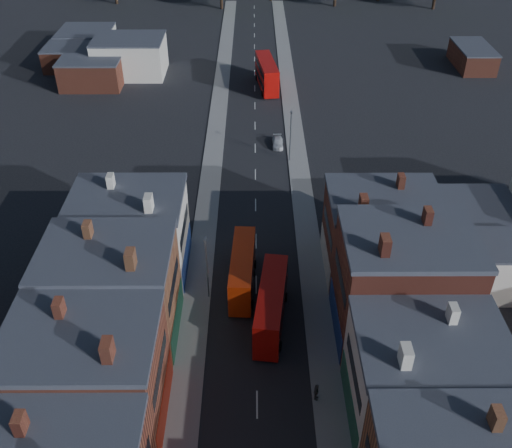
{
  "coord_description": "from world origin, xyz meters",
  "views": [
    {
      "loc": [
        -0.24,
        -15.85,
        43.16
      ],
      "look_at": [
        0.0,
        36.33,
        5.29
      ],
      "focal_mm": 40.0,
      "sensor_mm": 36.0,
      "label": 1
    }
  ],
  "objects_px": {
    "car_2": "(246,266)",
    "ped_3": "(316,392)",
    "bus_0": "(243,270)",
    "bus_1": "(271,305)",
    "car_3": "(278,143)",
    "bus_2": "(267,73)"
  },
  "relations": [
    {
      "from": "bus_0",
      "to": "car_3",
      "type": "distance_m",
      "value": 33.47
    },
    {
      "from": "bus_2",
      "to": "ped_3",
      "type": "xyz_separation_m",
      "value": [
        3.02,
        -71.79,
        -1.78
      ]
    },
    {
      "from": "bus_0",
      "to": "bus_1",
      "type": "height_order",
      "value": "bus_1"
    },
    {
      "from": "bus_1",
      "to": "bus_2",
      "type": "relative_size",
      "value": 0.9
    },
    {
      "from": "bus_1",
      "to": "car_2",
      "type": "bearing_deg",
      "value": 114.92
    },
    {
      "from": "bus_0",
      "to": "car_2",
      "type": "height_order",
      "value": "bus_0"
    },
    {
      "from": "bus_0",
      "to": "bus_2",
      "type": "height_order",
      "value": "bus_2"
    },
    {
      "from": "bus_2",
      "to": "car_3",
      "type": "bearing_deg",
      "value": -94.49
    },
    {
      "from": "ped_3",
      "to": "bus_1",
      "type": "bearing_deg",
      "value": 43.39
    },
    {
      "from": "bus_1",
      "to": "car_3",
      "type": "relative_size",
      "value": 2.77
    },
    {
      "from": "car_2",
      "to": "ped_3",
      "type": "relative_size",
      "value": 2.34
    },
    {
      "from": "bus_2",
      "to": "ped_3",
      "type": "distance_m",
      "value": 71.88
    },
    {
      "from": "car_3",
      "to": "ped_3",
      "type": "height_order",
      "value": "ped_3"
    },
    {
      "from": "car_3",
      "to": "ped_3",
      "type": "bearing_deg",
      "value": -87.46
    },
    {
      "from": "ped_3",
      "to": "bus_0",
      "type": "bearing_deg",
      "value": 45.78
    },
    {
      "from": "car_2",
      "to": "car_3",
      "type": "bearing_deg",
      "value": 77.83
    },
    {
      "from": "bus_1",
      "to": "ped_3",
      "type": "height_order",
      "value": "bus_1"
    },
    {
      "from": "bus_0",
      "to": "bus_1",
      "type": "xyz_separation_m",
      "value": [
        3.0,
        -5.66,
        0.13
      ]
    },
    {
      "from": "bus_1",
      "to": "car_3",
      "type": "distance_m",
      "value": 38.8
    },
    {
      "from": "car_2",
      "to": "car_3",
      "type": "xyz_separation_m",
      "value": [
        4.78,
        30.23,
        -0.03
      ]
    },
    {
      "from": "car_2",
      "to": "bus_2",
      "type": "bearing_deg",
      "value": 83.1
    },
    {
      "from": "car_3",
      "to": "ped_3",
      "type": "xyz_separation_m",
      "value": [
        1.73,
        -48.26,
        0.48
      ]
    }
  ]
}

